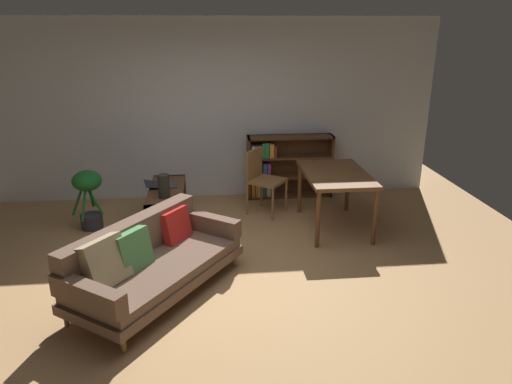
# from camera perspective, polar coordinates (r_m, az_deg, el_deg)

# --- Properties ---
(ground_plane) EXTENTS (8.16, 8.16, 0.00)m
(ground_plane) POSITION_cam_1_polar(r_m,az_deg,el_deg) (5.16, -4.25, -10.38)
(ground_plane) COLOR tan
(back_wall_panel) EXTENTS (6.80, 0.10, 2.70)m
(back_wall_panel) POSITION_cam_1_polar(r_m,az_deg,el_deg) (7.28, -5.21, 9.82)
(back_wall_panel) COLOR silver
(back_wall_panel) RESTS_ON ground_plane
(fabric_couch) EXTENTS (1.77, 2.00, 0.77)m
(fabric_couch) POSITION_cam_1_polar(r_m,az_deg,el_deg) (4.86, -12.80, -7.99)
(fabric_couch) COLOR olive
(fabric_couch) RESTS_ON ground_plane
(media_console) EXTENTS (0.45, 1.21, 0.55)m
(media_console) POSITION_cam_1_polar(r_m,az_deg,el_deg) (6.38, -10.65, -1.98)
(media_console) COLOR #56351E
(media_console) RESTS_ON ground_plane
(open_laptop) EXTENTS (0.46, 0.40, 0.06)m
(open_laptop) POSITION_cam_1_polar(r_m,az_deg,el_deg) (6.40, -11.28, 0.91)
(open_laptop) COLOR #333338
(open_laptop) RESTS_ON media_console
(desk_speaker) EXTENTS (0.14, 0.14, 0.29)m
(desk_speaker) POSITION_cam_1_polar(r_m,az_deg,el_deg) (5.92, -11.09, 0.70)
(desk_speaker) COLOR #2D2823
(desk_speaker) RESTS_ON media_console
(potted_floor_plant) EXTENTS (0.44, 0.59, 0.80)m
(potted_floor_plant) POSITION_cam_1_polar(r_m,az_deg,el_deg) (6.54, -19.64, -0.12)
(potted_floor_plant) COLOR #333338
(potted_floor_plant) RESTS_ON ground_plane
(dining_table) EXTENTS (0.81, 1.26, 0.77)m
(dining_table) POSITION_cam_1_polar(r_m,az_deg,el_deg) (6.22, 9.61, 1.62)
(dining_table) COLOR brown
(dining_table) RESTS_ON ground_plane
(dining_chair_near) EXTENTS (0.63, 0.63, 0.92)m
(dining_chair_near) POSITION_cam_1_polar(r_m,az_deg,el_deg) (6.70, 0.76, 1.83)
(dining_chair_near) COLOR olive
(dining_chair_near) RESTS_ON ground_plane
(bookshelf) EXTENTS (1.33, 0.28, 0.97)m
(bookshelf) POSITION_cam_1_polar(r_m,az_deg,el_deg) (7.40, 3.27, 3.14)
(bookshelf) COLOR #56351E
(bookshelf) RESTS_ON ground_plane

